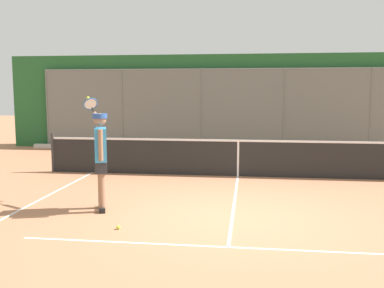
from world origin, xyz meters
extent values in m
plane|color=#B27551|center=(0.00, 0.00, 0.00)|extent=(60.00, 60.00, 0.00)
cube|color=white|center=(0.00, 1.46, 0.00)|extent=(6.18, 0.05, 0.01)
cube|color=white|center=(0.00, -1.19, 0.00)|extent=(0.05, 5.29, 0.01)
cylinder|color=slate|center=(-4.56, -8.83, 1.53)|extent=(0.07, 0.07, 3.06)
cylinder|color=slate|center=(-1.52, -8.83, 1.53)|extent=(0.07, 0.07, 3.06)
cylinder|color=slate|center=(1.52, -8.83, 1.53)|extent=(0.07, 0.07, 3.06)
cylinder|color=slate|center=(4.56, -8.83, 1.53)|extent=(0.07, 0.07, 3.06)
cylinder|color=slate|center=(7.61, -8.83, 1.53)|extent=(0.07, 0.07, 3.06)
cylinder|color=slate|center=(0.00, -8.83, 3.02)|extent=(15.21, 0.05, 0.05)
cube|color=slate|center=(0.00, -8.83, 1.53)|extent=(15.21, 0.02, 3.06)
cube|color=#235B2D|center=(0.00, -9.48, 1.79)|extent=(18.21, 0.90, 3.59)
cube|color=silver|center=(0.00, -8.65, 0.07)|extent=(16.21, 0.18, 0.15)
cylinder|color=#2D2D2D|center=(5.08, -3.83, 0.54)|extent=(0.09, 0.09, 1.07)
cube|color=black|center=(0.00, -3.83, 0.46)|extent=(10.07, 0.02, 0.91)
cube|color=white|center=(0.00, -3.83, 0.94)|extent=(10.07, 0.04, 0.05)
cube|color=white|center=(0.00, -3.83, 0.46)|extent=(0.05, 0.04, 0.91)
cube|color=black|center=(2.39, -0.08, 0.04)|extent=(0.19, 0.28, 0.09)
cylinder|color=#8C664C|center=(2.39, -0.08, 0.51)|extent=(0.13, 0.13, 0.84)
cube|color=black|center=(2.49, -0.35, 0.04)|extent=(0.19, 0.28, 0.09)
cylinder|color=#8C664C|center=(2.49, -0.35, 0.51)|extent=(0.13, 0.13, 0.84)
cube|color=#28282D|center=(2.44, -0.22, 0.85)|extent=(0.36, 0.49, 0.26)
cube|color=#338CC6|center=(2.44, -0.22, 1.24)|extent=(0.37, 0.56, 0.61)
cylinder|color=#8C664C|center=(2.33, 0.08, 1.26)|extent=(0.08, 0.08, 0.56)
cylinder|color=#8C664C|center=(2.65, -0.66, 1.66)|extent=(0.31, 0.38, 0.31)
sphere|color=#8C664C|center=(2.44, -0.22, 1.70)|extent=(0.23, 0.23, 0.23)
cylinder|color=#284C93|center=(2.44, -0.22, 1.76)|extent=(0.34, 0.34, 0.09)
cube|color=#284C93|center=(2.48, -0.34, 1.72)|extent=(0.26, 0.26, 0.02)
cylinder|color=black|center=(2.80, -0.86, 1.83)|extent=(0.12, 0.15, 0.13)
torus|color=#28569E|center=(2.91, -1.01, 1.95)|extent=(0.35, 0.32, 0.26)
cylinder|color=silver|center=(2.91, -1.01, 1.95)|extent=(0.28, 0.26, 0.21)
sphere|color=#CCDB33|center=(3.01, -1.16, 2.07)|extent=(0.07, 0.07, 0.07)
sphere|color=#C1D138|center=(1.79, 0.86, 0.03)|extent=(0.07, 0.07, 0.07)
camera|label=1|loc=(-0.26, 7.45, 2.21)|focal=40.77mm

